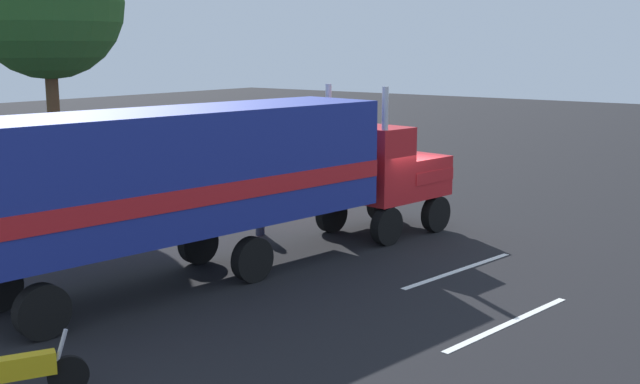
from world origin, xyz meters
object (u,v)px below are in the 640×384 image
semi_truck (226,172)px  motorcycle (21,374)px  person_bystander (259,206)px  tree_left (47,3)px  parked_car (2,219)px

semi_truck → motorcycle: size_ratio=7.49×
person_bystander → tree_left: bearing=95.8°
person_bystander → tree_left: tree_left is taller
semi_truck → parked_car: size_ratio=3.08×
tree_left → motorcycle: bearing=-126.3°
semi_truck → motorcycle: semi_truck is taller
person_bystander → motorcycle: person_bystander is taller
person_bystander → motorcycle: bearing=-157.6°
motorcycle → tree_left: size_ratio=0.20×
semi_truck → motorcycle: bearing=-161.2°
motorcycle → tree_left: bearing=53.7°
semi_truck → motorcycle: 7.94m
semi_truck → person_bystander: size_ratio=8.82×
person_bystander → tree_left: size_ratio=0.17×
parked_car → motorcycle: bearing=-119.3°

